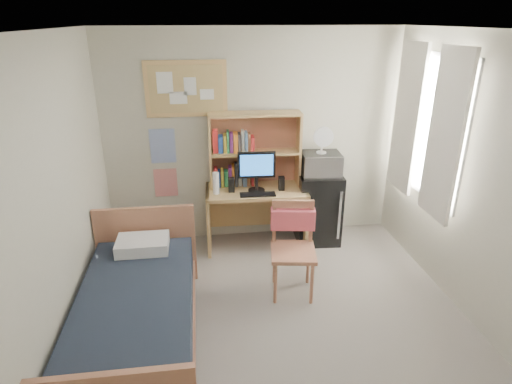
{
  "coord_description": "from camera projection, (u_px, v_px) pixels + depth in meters",
  "views": [
    {
      "loc": [
        -0.69,
        -2.97,
        2.68
      ],
      "look_at": [
        -0.09,
        1.2,
        0.96
      ],
      "focal_mm": 30.0,
      "sensor_mm": 36.0,
      "label": 1
    }
  ],
  "objects": [
    {
      "name": "floor",
      "position": [
        285.0,
        341.0,
        3.83
      ],
      "size": [
        3.6,
        4.2,
        0.02
      ],
      "primitive_type": "cube",
      "color": "gray",
      "rests_on": "ground"
    },
    {
      "name": "ceiling",
      "position": [
        295.0,
        31.0,
        2.85
      ],
      "size": [
        3.6,
        4.2,
        0.02
      ],
      "primitive_type": "cube",
      "color": "white",
      "rests_on": "wall_back"
    },
    {
      "name": "wall_back",
      "position": [
        253.0,
        138.0,
        5.26
      ],
      "size": [
        3.6,
        0.04,
        2.6
      ],
      "primitive_type": "cube",
      "color": "beige",
      "rests_on": "floor"
    },
    {
      "name": "wall_left",
      "position": [
        47.0,
        223.0,
        3.1
      ],
      "size": [
        0.04,
        4.2,
        2.6
      ],
      "primitive_type": "cube",
      "color": "beige",
      "rests_on": "floor"
    },
    {
      "name": "wall_right",
      "position": [
        500.0,
        196.0,
        3.57
      ],
      "size": [
        0.04,
        4.2,
        2.6
      ],
      "primitive_type": "cube",
      "color": "beige",
      "rests_on": "floor"
    },
    {
      "name": "window_unit",
      "position": [
        427.0,
        127.0,
        4.55
      ],
      "size": [
        0.1,
        1.4,
        1.7
      ],
      "primitive_type": "cube",
      "color": "white",
      "rests_on": "wall_right"
    },
    {
      "name": "curtain_left",
      "position": [
        445.0,
        137.0,
        4.18
      ],
      "size": [
        0.04,
        0.55,
        1.7
      ],
      "primitive_type": "cube",
      "color": "white",
      "rests_on": "wall_right"
    },
    {
      "name": "curtain_right",
      "position": [
        407.0,
        119.0,
        4.92
      ],
      "size": [
        0.04,
        0.55,
        1.7
      ],
      "primitive_type": "cube",
      "color": "white",
      "rests_on": "wall_right"
    },
    {
      "name": "bulletin_board",
      "position": [
        186.0,
        89.0,
        4.91
      ],
      "size": [
        0.94,
        0.03,
        0.64
      ],
      "primitive_type": "cube",
      "color": "tan",
      "rests_on": "wall_back"
    },
    {
      "name": "poster_wave",
      "position": [
        163.0,
        146.0,
        5.13
      ],
      "size": [
        0.3,
        0.01,
        0.42
      ],
      "primitive_type": "cube",
      "color": "#2A4DA8",
      "rests_on": "wall_back"
    },
    {
      "name": "poster_japan",
      "position": [
        166.0,
        183.0,
        5.31
      ],
      "size": [
        0.28,
        0.01,
        0.36
      ],
      "primitive_type": "cube",
      "color": "red",
      "rests_on": "wall_back"
    },
    {
      "name": "desk",
      "position": [
        256.0,
        217.0,
        5.31
      ],
      "size": [
        1.24,
        0.66,
        0.76
      ],
      "primitive_type": "cube",
      "rotation": [
        0.0,
        0.0,
        -0.04
      ],
      "color": "tan",
      "rests_on": "floor"
    },
    {
      "name": "desk_chair",
      "position": [
        293.0,
        251.0,
        4.32
      ],
      "size": [
        0.56,
        0.56,
        0.98
      ],
      "primitive_type": "cube",
      "rotation": [
        0.0,
        0.0,
        -0.16
      ],
      "color": "#B37555",
      "rests_on": "floor"
    },
    {
      "name": "mini_fridge",
      "position": [
        318.0,
        207.0,
        5.42
      ],
      "size": [
        0.57,
        0.57,
        0.9
      ],
      "primitive_type": "cube",
      "rotation": [
        0.0,
        0.0,
        -0.07
      ],
      "color": "black",
      "rests_on": "floor"
    },
    {
      "name": "bed",
      "position": [
        137.0,
        321.0,
        3.66
      ],
      "size": [
        1.0,
        1.98,
        0.54
      ],
      "primitive_type": "cube",
      "rotation": [
        0.0,
        0.0,
        -0.01
      ],
      "color": "black",
      "rests_on": "floor"
    },
    {
      "name": "hutch",
      "position": [
        255.0,
        150.0,
        5.14
      ],
      "size": [
        1.11,
        0.33,
        0.9
      ],
      "primitive_type": "cube",
      "rotation": [
        0.0,
        0.0,
        -0.04
      ],
      "color": "tan",
      "rests_on": "desk"
    },
    {
      "name": "monitor",
      "position": [
        257.0,
        172.0,
        5.03
      ],
      "size": [
        0.44,
        0.05,
        0.47
      ],
      "primitive_type": "cube",
      "rotation": [
        0.0,
        0.0,
        -0.04
      ],
      "color": "black",
      "rests_on": "desk"
    },
    {
      "name": "keyboard",
      "position": [
        258.0,
        194.0,
        4.98
      ],
      "size": [
        0.42,
        0.15,
        0.02
      ],
      "primitive_type": "cube",
      "rotation": [
        0.0,
        0.0,
        -0.04
      ],
      "color": "black",
      "rests_on": "desk"
    },
    {
      "name": "speaker_left",
      "position": [
        231.0,
        185.0,
        5.05
      ],
      "size": [
        0.08,
        0.08,
        0.18
      ],
      "primitive_type": "cube",
      "rotation": [
        0.0,
        0.0,
        -0.04
      ],
      "color": "black",
      "rests_on": "desk"
    },
    {
      "name": "speaker_right",
      "position": [
        281.0,
        183.0,
        5.11
      ],
      "size": [
        0.07,
        0.07,
        0.17
      ],
      "primitive_type": "cube",
      "rotation": [
        0.0,
        0.0,
        -0.04
      ],
      "color": "black",
      "rests_on": "desk"
    },
    {
      "name": "water_bottle",
      "position": [
        216.0,
        183.0,
        4.98
      ],
      "size": [
        0.08,
        0.08,
        0.26
      ],
      "primitive_type": "cylinder",
      "rotation": [
        0.0,
        0.0,
        -0.04
      ],
      "color": "white",
      "rests_on": "desk"
    },
    {
      "name": "hoodie",
      "position": [
        293.0,
        219.0,
        4.4
      ],
      "size": [
        0.47,
        0.21,
        0.22
      ],
      "primitive_type": "cube",
      "rotation": [
        0.0,
        0.0,
        -0.16
      ],
      "color": "#F25C66",
      "rests_on": "desk_chair"
    },
    {
      "name": "microwave",
      "position": [
        321.0,
        164.0,
        5.18
      ],
      "size": [
        0.49,
        0.38,
        0.27
      ],
      "primitive_type": "cube",
      "rotation": [
        0.0,
        0.0,
        -0.07
      ],
      "color": "silver",
      "rests_on": "mini_fridge"
    },
    {
      "name": "desk_fan",
      "position": [
        322.0,
        141.0,
        5.08
      ],
      "size": [
        0.25,
        0.25,
        0.3
      ],
      "primitive_type": "cylinder",
      "rotation": [
        0.0,
        0.0,
        -0.07
      ],
      "color": "white",
      "rests_on": "microwave"
    },
    {
      "name": "pillow",
      "position": [
        143.0,
        244.0,
        4.22
      ],
      "size": [
        0.5,
        0.35,
        0.12
      ],
      "primitive_type": "cube",
      "rotation": [
        0.0,
        0.0,
        -0.01
      ],
      "color": "white",
      "rests_on": "bed"
    }
  ]
}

